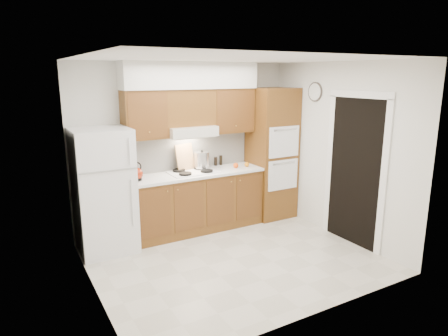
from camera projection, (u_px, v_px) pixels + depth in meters
name	position (u px, v px, depth m)	size (l,w,h in m)	color
floor	(234.00, 259.00, 5.36)	(3.60, 3.60, 0.00)	beige
ceiling	(236.00, 59.00, 4.77)	(3.60, 3.60, 0.00)	white
wall_back	(186.00, 146.00, 6.33)	(3.60, 0.02, 2.60)	silver
wall_left	(89.00, 183.00, 4.20)	(0.02, 3.00, 2.60)	silver
wall_right	(338.00, 151.00, 5.93)	(0.02, 3.00, 2.60)	silver
fridge	(104.00, 191.00, 5.45)	(0.75, 0.72, 1.72)	white
base_cabinets	(197.00, 202.00, 6.29)	(2.11, 0.60, 0.90)	brown
countertop	(196.00, 173.00, 6.17)	(2.13, 0.62, 0.04)	white
backsplash	(188.00, 151.00, 6.35)	(2.11, 0.03, 0.56)	white
oven_cabinet	(271.00, 153.00, 6.80)	(0.70, 0.65, 2.20)	brown
upper_cab_left	(144.00, 115.00, 5.72)	(0.63, 0.33, 0.70)	brown
upper_cab_right	(230.00, 110.00, 6.41)	(0.73, 0.33, 0.70)	brown
range_hood	(190.00, 131.00, 6.07)	(0.75, 0.45, 0.15)	silver
upper_cab_over_hood	(188.00, 108.00, 6.04)	(0.75, 0.33, 0.55)	brown
soffit	(191.00, 75.00, 5.94)	(2.13, 0.36, 0.40)	silver
cooktop	(193.00, 172.00, 6.16)	(0.74, 0.50, 0.01)	white
doorway	(355.00, 173.00, 5.69)	(0.02, 0.90, 2.10)	black
wall_clock	(315.00, 92.00, 6.19)	(0.30, 0.30, 0.02)	#3F3833
kettle	(137.00, 174.00, 5.65)	(0.18, 0.18, 0.18)	maroon
cutting_board	(185.00, 158.00, 6.25)	(0.33, 0.02, 0.44)	tan
stock_pot	(202.00, 160.00, 6.31)	(0.24, 0.24, 0.25)	silver
condiment_a	(207.00, 162.00, 6.47)	(0.05, 0.05, 0.19)	black
condiment_b	(221.00, 160.00, 6.65)	(0.05, 0.05, 0.16)	black
condiment_c	(216.00, 161.00, 6.60)	(0.05, 0.05, 0.14)	black
orange_near	(247.00, 164.00, 6.53)	(0.08, 0.08, 0.08)	orange
orange_far	(236.00, 165.00, 6.43)	(0.09, 0.09, 0.09)	#F05B0C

